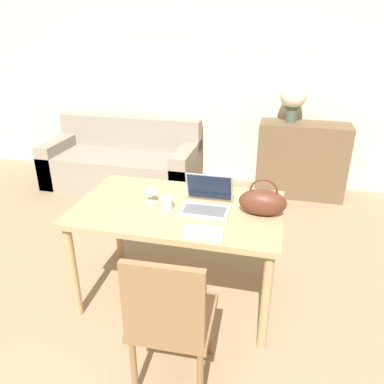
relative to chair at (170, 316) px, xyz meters
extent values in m
plane|color=#997F60|center=(-0.19, -0.04, -0.50)|extent=(14.00, 14.00, 0.00)
cube|color=beige|center=(-0.19, 3.24, 0.85)|extent=(10.00, 0.06, 2.70)
cube|color=tan|center=(-0.16, 0.77, 0.24)|extent=(1.42, 0.87, 0.04)
cylinder|color=tan|center=(-0.82, 0.39, -0.14)|extent=(0.06, 0.06, 0.72)
cylinder|color=tan|center=(0.49, 0.39, -0.14)|extent=(0.06, 0.06, 0.72)
cylinder|color=tan|center=(-0.82, 1.14, -0.14)|extent=(0.06, 0.06, 0.72)
cylinder|color=tan|center=(0.49, 1.14, -0.14)|extent=(0.06, 0.06, 0.72)
cube|color=olive|center=(0.00, 0.08, -0.08)|extent=(0.46, 0.46, 0.05)
cube|color=olive|center=(0.00, -0.12, 0.18)|extent=(0.42, 0.06, 0.46)
cylinder|color=olive|center=(-0.19, 0.26, -0.30)|extent=(0.04, 0.04, 0.40)
cylinder|color=olive|center=(0.17, 0.27, -0.30)|extent=(0.04, 0.04, 0.40)
cylinder|color=olive|center=(-0.18, -0.11, -0.30)|extent=(0.04, 0.04, 0.40)
cylinder|color=olive|center=(0.19, -0.10, -0.30)|extent=(0.04, 0.04, 0.40)
cube|color=gray|center=(-1.46, 2.68, -0.29)|extent=(1.90, 0.86, 0.42)
cube|color=gray|center=(-1.46, 3.01, 0.12)|extent=(1.90, 0.20, 0.40)
cube|color=gray|center=(-2.31, 2.68, -0.22)|extent=(0.20, 0.86, 0.56)
cube|color=gray|center=(-0.60, 2.68, -0.22)|extent=(0.20, 0.86, 0.56)
cube|color=brown|center=(0.75, 2.92, -0.06)|extent=(1.02, 0.40, 0.88)
cube|color=#ADADB2|center=(0.03, 0.73, 0.27)|extent=(0.33, 0.22, 0.02)
cube|color=slate|center=(0.03, 0.72, 0.28)|extent=(0.28, 0.14, 0.00)
cube|color=#ADADB2|center=(0.03, 0.88, 0.38)|extent=(0.33, 0.07, 0.21)
cube|color=#19233D|center=(0.03, 0.87, 0.38)|extent=(0.31, 0.07, 0.19)
cylinder|color=silver|center=(-0.23, 0.71, 0.30)|extent=(0.07, 0.07, 0.09)
cylinder|color=silver|center=(-0.37, 0.79, 0.26)|extent=(0.06, 0.06, 0.01)
cylinder|color=silver|center=(-0.37, 0.79, 0.29)|extent=(0.01, 0.01, 0.06)
cone|color=silver|center=(-0.37, 0.79, 0.36)|extent=(0.08, 0.08, 0.08)
ellipsoid|color=#592D1E|center=(0.41, 0.79, 0.35)|extent=(0.31, 0.17, 0.18)
torus|color=#592D1E|center=(0.41, 0.79, 0.42)|extent=(0.19, 0.01, 0.19)
cylinder|color=#47564C|center=(0.58, 2.95, 0.48)|extent=(0.12, 0.12, 0.19)
sphere|color=#3D6B38|center=(0.58, 2.95, 0.62)|extent=(0.22, 0.22, 0.22)
sphere|color=beige|center=(0.58, 2.95, 0.68)|extent=(0.30, 0.30, 0.30)
cube|color=beige|center=(0.09, 0.44, 0.27)|extent=(0.25, 0.17, 0.02)
camera|label=1|loc=(0.48, -1.47, 1.42)|focal=35.00mm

